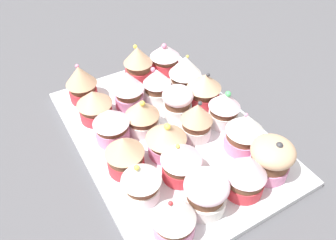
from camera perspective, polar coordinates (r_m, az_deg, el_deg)
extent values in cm
cube|color=#4C4C51|center=(61.37, 0.00, -3.91)|extent=(180.00, 180.00, 3.00)
cube|color=silver|center=(59.86, 0.00, -2.53)|extent=(43.46, 30.53, 1.20)
cylinder|color=#D1333D|center=(67.78, -14.23, 4.29)|extent=(5.39, 5.39, 2.37)
cylinder|color=brown|center=(66.65, -14.50, 5.57)|extent=(4.82, 4.82, 1.44)
cone|color=tan|center=(65.15, -14.90, 7.41)|extent=(5.97, 5.97, 3.83)
sphere|color=pink|center=(64.55, -15.33, 8.90)|extent=(0.77, 0.77, 0.77)
cylinder|color=#D1333D|center=(62.81, -12.18, 1.12)|extent=(5.95, 5.95, 2.33)
cylinder|color=brown|center=(61.69, -12.41, 2.33)|extent=(5.62, 5.62, 1.17)
cone|color=tan|center=(60.45, -12.69, 3.76)|extent=(6.44, 6.44, 2.81)
cylinder|color=pink|center=(58.09, -9.44, -2.28)|extent=(5.83, 5.83, 2.73)
cylinder|color=brown|center=(56.75, -9.66, -0.89)|extent=(5.48, 5.48, 1.16)
cone|color=silver|center=(55.39, -9.89, 0.62)|extent=(6.21, 6.21, 2.90)
cylinder|color=#D1333D|center=(53.35, -7.20, -7.38)|extent=(5.83, 5.83, 2.55)
cylinder|color=brown|center=(51.88, -7.38, -6.00)|extent=(5.60, 5.60, 1.34)
cone|color=tan|center=(50.25, -7.60, -4.33)|extent=(6.15, 6.15, 3.10)
cylinder|color=white|center=(50.04, -4.43, -12.02)|extent=(5.27, 5.27, 2.33)
cylinder|color=brown|center=(48.46, -4.55, -10.69)|extent=(4.90, 4.90, 1.58)
cone|color=white|center=(46.54, -4.71, -8.91)|extent=(5.85, 5.85, 3.26)
sphere|color=#EAD64C|center=(45.14, -5.42, -8.13)|extent=(0.81, 0.81, 0.81)
cylinder|color=pink|center=(46.85, 1.01, -17.79)|extent=(5.70, 5.70, 2.31)
cylinder|color=brown|center=(45.40, 1.03, -16.75)|extent=(5.35, 5.35, 1.04)
cone|color=white|center=(43.38, 1.07, -15.16)|extent=(5.86, 5.86, 3.69)
sphere|color=red|center=(41.81, 0.42, -14.09)|extent=(0.62, 0.62, 0.62)
cylinder|color=pink|center=(64.24, -6.61, 3.27)|extent=(5.43, 5.43, 2.77)
cylinder|color=brown|center=(62.90, -6.77, 4.79)|extent=(4.80, 4.80, 1.54)
cone|color=silver|center=(61.35, -6.96, 6.71)|extent=(5.96, 5.96, 3.67)
cylinder|color=white|center=(59.42, -4.32, -0.76)|extent=(5.90, 5.90, 2.29)
cylinder|color=brown|center=(58.24, -4.41, 0.48)|extent=(5.44, 5.44, 1.18)
cone|color=tan|center=(56.82, -4.52, 2.08)|extent=(6.07, 6.07, 3.12)
sphere|color=#EAD64C|center=(55.52, -4.43, 2.86)|extent=(0.96, 0.96, 0.96)
cylinder|color=pink|center=(55.33, -0.31, -4.77)|extent=(6.05, 6.05, 2.27)
cylinder|color=brown|center=(54.08, -0.32, -3.54)|extent=(5.75, 5.75, 1.15)
cone|color=tan|center=(52.61, -0.33, -2.00)|extent=(6.74, 6.74, 2.96)
sphere|color=#EAD64C|center=(51.51, -0.12, -1.15)|extent=(1.10, 1.10, 1.10)
cylinder|color=#D1333D|center=(52.19, 2.22, -8.57)|extent=(5.96, 5.96, 2.44)
cylinder|color=brown|center=(50.73, 2.27, -7.23)|extent=(5.68, 5.68, 1.35)
cone|color=silver|center=(49.08, 2.34, -5.60)|extent=(6.35, 6.35, 3.00)
sphere|color=#EAD64C|center=(47.99, 1.67, -4.54)|extent=(0.67, 0.67, 0.67)
cylinder|color=white|center=(49.14, 6.31, -13.61)|extent=(6.08, 6.08, 2.45)
cylinder|color=brown|center=(47.58, 6.48, -12.34)|extent=(5.35, 5.35, 1.35)
ellipsoid|color=silver|center=(46.22, 6.64, -11.15)|extent=(6.36, 6.36, 3.34)
cylinder|color=#D1333D|center=(71.08, -5.00, 7.79)|extent=(5.65, 5.65, 2.77)
cylinder|color=brown|center=(69.87, -5.11, 9.24)|extent=(5.04, 5.04, 1.55)
cone|color=tan|center=(68.49, -5.24, 11.03)|extent=(5.98, 5.98, 3.59)
sphere|color=#EAD64C|center=(68.03, -5.64, 12.41)|extent=(0.83, 0.83, 0.83)
cylinder|color=white|center=(65.62, -1.84, 4.38)|extent=(5.35, 5.35, 2.44)
cylinder|color=brown|center=(64.40, -1.88, 5.78)|extent=(4.79, 4.79, 1.57)
cone|color=silver|center=(63.02, -1.93, 7.48)|extent=(5.44, 5.44, 3.11)
sphere|color=pink|center=(62.42, -2.60, 8.65)|extent=(0.89, 0.89, 0.89)
cylinder|color=white|center=(62.28, 1.61, 1.85)|extent=(5.35, 5.35, 2.35)
cylinder|color=brown|center=(61.16, 1.64, 3.08)|extent=(4.78, 4.78, 1.12)
ellipsoid|color=silver|center=(60.21, 1.67, 4.18)|extent=(5.73, 5.73, 3.14)
cylinder|color=white|center=(58.23, 4.80, -1.80)|extent=(5.29, 5.29, 2.45)
cylinder|color=brown|center=(56.92, 4.91, -0.43)|extent=(4.96, 4.96, 1.34)
cone|color=tan|center=(55.35, 5.05, 1.34)|extent=(5.50, 5.50, 3.35)
sphere|color=#333338|center=(54.71, 5.54, 2.87)|extent=(0.76, 0.76, 0.76)
cylinder|color=#D1333D|center=(51.81, 12.75, -10.71)|extent=(6.01, 6.01, 2.33)
cylinder|color=brown|center=(50.38, 13.06, -9.46)|extent=(5.76, 5.76, 1.34)
cone|color=silver|center=(48.42, 13.53, -7.59)|extent=(6.16, 6.16, 3.78)
cylinder|color=#D1333D|center=(73.45, -0.53, 9.23)|extent=(5.83, 5.83, 2.74)
cylinder|color=brown|center=(72.40, -0.54, 10.51)|extent=(5.47, 5.47, 1.13)
cone|color=silver|center=(71.37, -0.55, 11.85)|extent=(6.37, 6.37, 2.82)
sphere|color=pink|center=(70.41, -0.67, 12.56)|extent=(1.15, 1.15, 1.15)
cylinder|color=white|center=(68.03, 2.86, 6.04)|extent=(5.91, 5.91, 2.64)
cylinder|color=brown|center=(66.82, 2.92, 7.45)|extent=(5.50, 5.50, 1.47)
cone|color=white|center=(65.32, 3.01, 9.35)|extent=(6.43, 6.43, 3.84)
sphere|color=#EAD64C|center=(64.55, 3.34, 10.82)|extent=(0.61, 0.61, 0.61)
cylinder|color=#D1333D|center=(64.73, 6.02, 3.62)|extent=(5.98, 5.98, 2.64)
cylinder|color=brown|center=(63.46, 6.16, 5.06)|extent=(5.40, 5.40, 1.49)
cone|color=tan|center=(62.15, 6.30, 6.66)|extent=(6.50, 6.50, 2.89)
sphere|color=#333338|center=(61.45, 6.90, 7.68)|extent=(0.69, 0.69, 0.69)
cylinder|color=white|center=(61.25, 9.37, 0.48)|extent=(5.32, 5.32, 2.59)
cylinder|color=brown|center=(59.96, 9.58, 1.87)|extent=(4.94, 4.94, 1.34)
cone|color=silver|center=(58.62, 9.81, 3.43)|extent=(5.66, 5.66, 2.91)
sphere|color=#4CB266|center=(57.84, 10.27, 4.40)|extent=(1.06, 1.06, 1.06)
cylinder|color=pink|center=(57.50, 12.62, -3.71)|extent=(6.18, 6.18, 2.40)
cylinder|color=brown|center=(56.14, 12.91, -2.34)|extent=(5.73, 5.73, 1.49)
cone|color=white|center=(54.50, 13.29, -0.55)|extent=(6.32, 6.32, 3.33)
sphere|color=pink|center=(53.58, 13.25, 0.84)|extent=(0.66, 0.66, 0.66)
cylinder|color=pink|center=(54.85, 16.77, -7.82)|extent=(6.19, 6.19, 2.28)
cylinder|color=brown|center=(53.46, 17.17, -6.52)|extent=(5.77, 5.77, 1.50)
ellipsoid|color=tan|center=(52.14, 17.58, -5.20)|extent=(6.79, 6.79, 3.63)
sphere|color=#333338|center=(50.93, 18.56, -4.20)|extent=(1.12, 1.12, 1.12)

